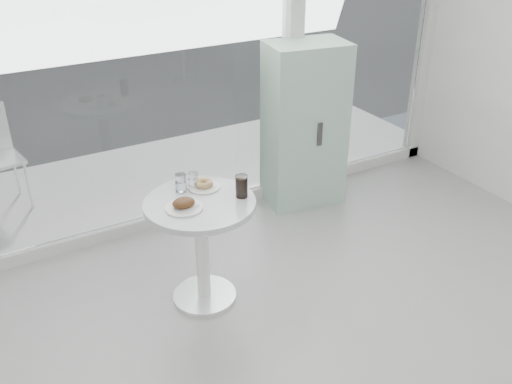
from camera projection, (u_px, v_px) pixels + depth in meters
storefront at (202, 12)px, 4.27m from camera, size 5.00×0.14×3.00m
main_table at (201, 230)px, 3.73m from camera, size 0.72×0.72×0.77m
patio_deck at (168, 174)px, 5.65m from camera, size 5.60×1.60×0.05m
mint_cabinet at (304, 125)px, 4.93m from camera, size 0.72×0.54×1.43m
plate_fritter at (184, 204)px, 3.54m from camera, size 0.24×0.24×0.07m
plate_donut at (204, 185)px, 3.78m from camera, size 0.22×0.22×0.05m
water_tumbler_a at (181, 184)px, 3.73m from camera, size 0.07×0.07×0.12m
water_tumbler_b at (193, 181)px, 3.78m from camera, size 0.07×0.07×0.11m
cola_glass at (242, 186)px, 3.65m from camera, size 0.08×0.08×0.15m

